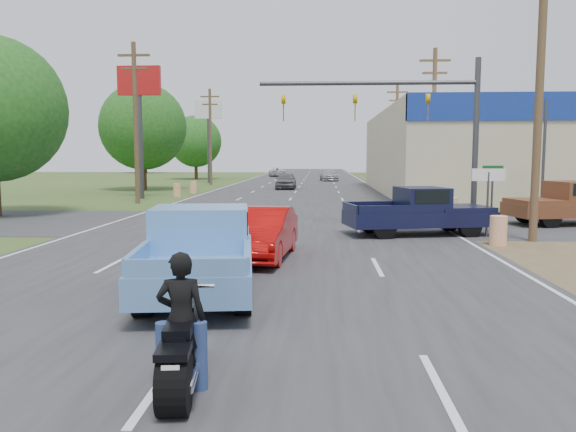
# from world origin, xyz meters

# --- Properties ---
(ground) EXTENTS (200.00, 200.00, 0.00)m
(ground) POSITION_xyz_m (0.00, 0.00, 0.00)
(ground) COLOR #2E491D
(ground) RESTS_ON ground
(main_road) EXTENTS (15.00, 180.00, 0.02)m
(main_road) POSITION_xyz_m (0.00, 40.00, 0.01)
(main_road) COLOR #2D2D30
(main_road) RESTS_ON ground
(cross_road) EXTENTS (120.00, 10.00, 0.02)m
(cross_road) POSITION_xyz_m (0.00, 18.00, 0.01)
(cross_road) COLOR #2D2D30
(cross_road) RESTS_ON ground
(utility_pole_1) EXTENTS (2.00, 0.28, 10.00)m
(utility_pole_1) POSITION_xyz_m (9.50, 13.00, 5.32)
(utility_pole_1) COLOR #4C3823
(utility_pole_1) RESTS_ON ground
(utility_pole_2) EXTENTS (2.00, 0.28, 10.00)m
(utility_pole_2) POSITION_xyz_m (9.50, 31.00, 5.32)
(utility_pole_2) COLOR #4C3823
(utility_pole_2) RESTS_ON ground
(utility_pole_3) EXTENTS (2.00, 0.28, 10.00)m
(utility_pole_3) POSITION_xyz_m (9.50, 49.00, 5.32)
(utility_pole_3) COLOR #4C3823
(utility_pole_3) RESTS_ON ground
(utility_pole_5) EXTENTS (2.00, 0.28, 10.00)m
(utility_pole_5) POSITION_xyz_m (-9.50, 28.00, 5.32)
(utility_pole_5) COLOR #4C3823
(utility_pole_5) RESTS_ON ground
(utility_pole_6) EXTENTS (2.00, 0.28, 10.00)m
(utility_pole_6) POSITION_xyz_m (-9.50, 52.00, 5.32)
(utility_pole_6) COLOR #4C3823
(utility_pole_6) RESTS_ON ground
(tree_1) EXTENTS (7.56, 7.56, 9.36)m
(tree_1) POSITION_xyz_m (-13.50, 42.00, 5.57)
(tree_1) COLOR #422D19
(tree_1) RESTS_ON ground
(tree_2) EXTENTS (6.72, 6.72, 8.32)m
(tree_2) POSITION_xyz_m (-14.20, 66.00, 4.95)
(tree_2) COLOR #422D19
(tree_2) RESTS_ON ground
(tree_5) EXTENTS (7.98, 7.98, 9.88)m
(tree_5) POSITION_xyz_m (30.00, 95.00, 5.88)
(tree_5) COLOR #422D19
(tree_5) RESTS_ON ground
(tree_6) EXTENTS (8.82, 8.82, 10.92)m
(tree_6) POSITION_xyz_m (-30.00, 95.00, 6.51)
(tree_6) COLOR #422D19
(tree_6) RESTS_ON ground
(barrel_0) EXTENTS (0.56, 0.56, 1.00)m
(barrel_0) POSITION_xyz_m (8.00, 12.00, 0.50)
(barrel_0) COLOR orange
(barrel_0) RESTS_ON ground
(barrel_1) EXTENTS (0.56, 0.56, 1.00)m
(barrel_1) POSITION_xyz_m (8.40, 20.50, 0.50)
(barrel_1) COLOR orange
(barrel_1) RESTS_ON ground
(barrel_2) EXTENTS (0.56, 0.56, 1.00)m
(barrel_2) POSITION_xyz_m (-8.50, 34.00, 0.50)
(barrel_2) COLOR orange
(barrel_2) RESTS_ON ground
(barrel_3) EXTENTS (0.56, 0.56, 1.00)m
(barrel_3) POSITION_xyz_m (-8.20, 38.00, 0.50)
(barrel_3) COLOR orange
(barrel_3) RESTS_ON ground
(pole_sign_left_near) EXTENTS (3.00, 0.35, 9.20)m
(pole_sign_left_near) POSITION_xyz_m (-10.50, 32.00, 7.17)
(pole_sign_left_near) COLOR #3F3F44
(pole_sign_left_near) RESTS_ON ground
(pole_sign_left_far) EXTENTS (3.00, 0.35, 9.20)m
(pole_sign_left_far) POSITION_xyz_m (-10.50, 56.00, 7.17)
(pole_sign_left_far) COLOR #3F3F44
(pole_sign_left_far) RESTS_ON ground
(lane_sign) EXTENTS (1.20, 0.08, 2.52)m
(lane_sign) POSITION_xyz_m (8.20, 14.00, 1.90)
(lane_sign) COLOR #3F3F44
(lane_sign) RESTS_ON ground
(street_name_sign) EXTENTS (0.80, 0.08, 2.61)m
(street_name_sign) POSITION_xyz_m (8.80, 15.50, 1.61)
(street_name_sign) COLOR #3F3F44
(street_name_sign) RESTS_ON ground
(signal_mast) EXTENTS (9.12, 0.40, 7.00)m
(signal_mast) POSITION_xyz_m (5.82, 17.00, 4.80)
(signal_mast) COLOR #3F3F44
(signal_mast) RESTS_ON ground
(red_convertible) EXTENTS (1.94, 4.59, 1.47)m
(red_convertible) POSITION_xyz_m (0.37, 9.12, 0.74)
(red_convertible) COLOR #AD0908
(red_convertible) RESTS_ON ground
(motorcycle) EXTENTS (0.74, 2.36, 1.20)m
(motorcycle) POSITION_xyz_m (0.34, -0.19, 0.53)
(motorcycle) COLOR black
(motorcycle) RESTS_ON ground
(rider) EXTENTS (0.66, 0.47, 1.69)m
(rider) POSITION_xyz_m (0.34, -0.12, 0.84)
(rider) COLOR black
(rider) RESTS_ON ground
(blue_pickup) EXTENTS (2.89, 5.91, 1.88)m
(blue_pickup) POSITION_xyz_m (-0.52, 5.03, 0.95)
(blue_pickup) COLOR black
(blue_pickup) RESTS_ON ground
(navy_pickup) EXTENTS (5.77, 3.20, 1.81)m
(navy_pickup) POSITION_xyz_m (5.91, 14.46, 0.91)
(navy_pickup) COLOR black
(navy_pickup) RESTS_ON ground
(brown_pickup) EXTENTS (6.04, 3.29, 1.90)m
(brown_pickup) POSITION_xyz_m (12.98, 18.05, 0.96)
(brown_pickup) COLOR black
(brown_pickup) RESTS_ON ground
(distant_car_grey) EXTENTS (1.85, 4.52, 1.53)m
(distant_car_grey) POSITION_xyz_m (-1.08, 44.54, 0.77)
(distant_car_grey) COLOR #59585E
(distant_car_grey) RESTS_ON ground
(distant_car_silver) EXTENTS (2.45, 5.15, 1.45)m
(distant_car_silver) POSITION_xyz_m (3.14, 62.47, 0.72)
(distant_car_silver) COLOR #A3A4A8
(distant_car_silver) RESTS_ON ground
(distant_car_white) EXTENTS (3.00, 5.19, 1.36)m
(distant_car_white) POSITION_xyz_m (-4.37, 76.34, 0.68)
(distant_car_white) COLOR #B8B8B8
(distant_car_white) RESTS_ON ground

